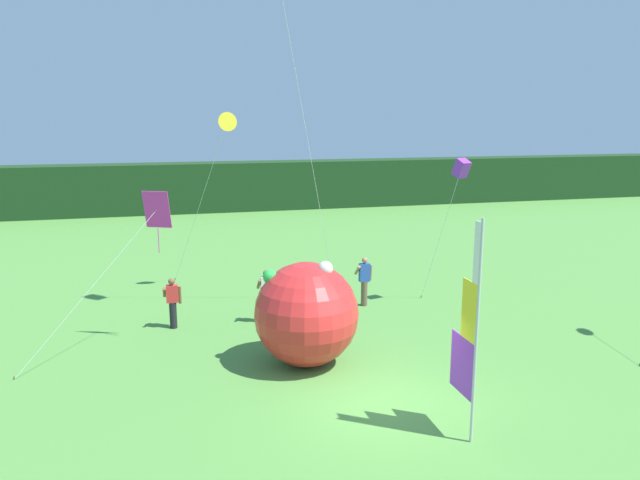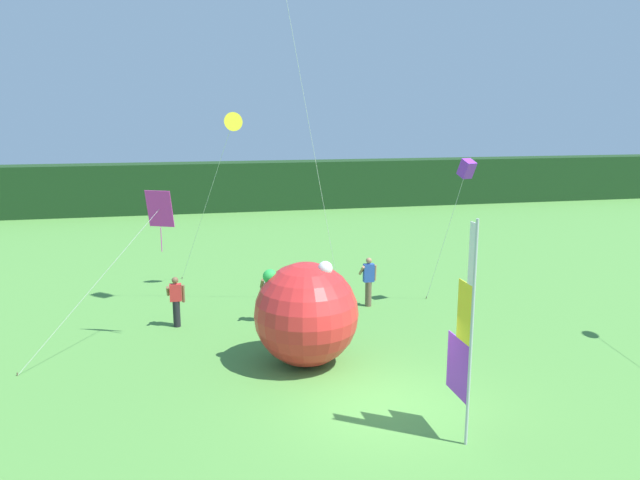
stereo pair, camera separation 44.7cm
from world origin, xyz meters
The scene contains 10 objects.
ground_plane centered at (0.00, 0.00, 0.00)m, with size 120.00×120.00×0.00m, color #518E3D.
distant_treeline centered at (0.00, 29.54, 1.64)m, with size 80.00×2.40×3.28m, color #193819.
banner_flag centered at (1.16, -1.63, 2.19)m, with size 0.06×1.03×4.57m.
person_near_banner centered at (1.88, 7.03, 0.91)m, with size 0.55×0.48×1.71m.
person_mid_field centered at (-4.52, 6.35, 0.84)m, with size 0.55×0.48×1.59m.
person_far_left centered at (-1.65, 6.12, 0.92)m, with size 0.55×0.48×1.71m.
inflatable_balloon centered at (-1.15, 2.71, 1.37)m, with size 2.73×2.73×2.82m.
kite_magenta_diamond_0 centered at (-4.91, 5.15, 3.75)m, with size 4.02×1.95×4.40m.
kite_yellow_delta_1 centered at (-2.37, 9.83, 6.16)m, with size 2.39×2.39×6.54m.
kite_purple_box_2 centered at (4.92, 6.26, 4.70)m, with size 1.04×1.47×5.06m.
Camera 2 is at (-4.07, -11.98, 6.45)m, focal length 33.86 mm.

